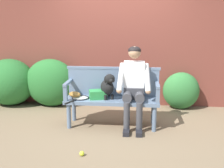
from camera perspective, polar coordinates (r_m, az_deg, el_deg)
name	(u,v)px	position (r m, az deg, el deg)	size (l,w,h in m)	color
ground_plane	(112,125)	(4.78, 0.00, -8.53)	(40.00, 40.00, 0.00)	#7A664C
brick_garden_fence	(119,49)	(5.86, 1.35, 7.17)	(8.00, 0.30, 2.31)	brown
hedge_bush_far_right	(181,91)	(5.72, 14.03, -1.34)	(0.72, 0.49, 0.75)	#337538
hedge_bush_far_left	(51,83)	(5.85, -12.48, 0.26)	(1.05, 0.65, 0.99)	#286B2D
hedge_bush_mid_left	(10,82)	(6.18, -20.32, 0.38)	(1.06, 0.92, 0.97)	#286B2D
garden_bench	(112,102)	(4.64, 0.00, -3.81)	(1.56, 0.48, 0.48)	slate
bench_backrest	(113,81)	(4.77, 0.25, 0.62)	(1.60, 0.06, 0.50)	slate
bench_armrest_left_end	(67,87)	(4.62, -9.27, -0.64)	(0.06, 0.48, 0.28)	slate
bench_armrest_right_end	(157,89)	(4.48, 9.35, -1.08)	(0.06, 0.48, 0.28)	slate
person_seated	(134,84)	(4.53, 4.53, 0.09)	(0.56, 0.64, 1.35)	black
dog_on_bench	(108,86)	(4.55, -0.86, -0.41)	(0.32, 0.44, 0.44)	black
tennis_racket	(79,98)	(4.65, -6.72, -2.91)	(0.38, 0.58, 0.03)	black
baseball_glove	(75,94)	(4.76, -7.71, -2.10)	(0.22, 0.17, 0.09)	#9E6B2D
sports_bag	(98,94)	(4.62, -2.93, -2.16)	(0.28, 0.20, 0.14)	#2D8E42
tennis_ball	(82,154)	(3.80, -6.22, -14.05)	(0.07, 0.07, 0.07)	#CCDB33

